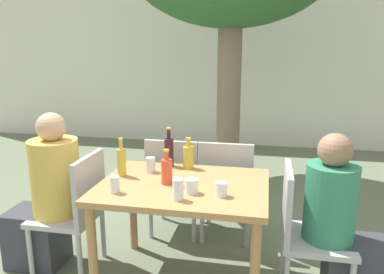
{
  "coord_description": "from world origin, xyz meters",
  "views": [
    {
      "loc": [
        0.52,
        -2.3,
        1.62
      ],
      "look_at": [
        0.0,
        0.3,
        0.98
      ],
      "focal_mm": 35.0,
      "sensor_mm": 36.0,
      "label": 1
    }
  ],
  "objects_px": {
    "drinking_glass_3": "(150,165)",
    "patio_chair_1": "(304,227)",
    "drinking_glass_1": "(115,185)",
    "drinking_glass_2": "(178,189)",
    "patio_chair_3": "(227,185)",
    "soda_bottle_2": "(167,171)",
    "wine_bottle_0": "(169,151)",
    "drinking_glass_4": "(221,189)",
    "dining_table_front": "(183,197)",
    "person_seated_1": "(343,231)",
    "oil_cruet_3": "(188,156)",
    "patio_chair_2": "(175,181)",
    "drinking_glass_0": "(192,186)",
    "patio_chair_0": "(77,207)",
    "person_seated_0": "(47,200)",
    "oil_cruet_1": "(122,161)"
  },
  "relations": [
    {
      "from": "drinking_glass_3",
      "to": "patio_chair_1",
      "type": "bearing_deg",
      "value": -10.08
    },
    {
      "from": "drinking_glass_1",
      "to": "drinking_glass_2",
      "type": "relative_size",
      "value": 0.82
    },
    {
      "from": "patio_chair_3",
      "to": "soda_bottle_2",
      "type": "distance_m",
      "value": 0.82
    },
    {
      "from": "wine_bottle_0",
      "to": "drinking_glass_4",
      "type": "relative_size",
      "value": 3.37
    },
    {
      "from": "drinking_glass_2",
      "to": "drinking_glass_4",
      "type": "distance_m",
      "value": 0.27
    },
    {
      "from": "drinking_glass_2",
      "to": "drinking_glass_3",
      "type": "relative_size",
      "value": 1.19
    },
    {
      "from": "dining_table_front",
      "to": "person_seated_1",
      "type": "xyz_separation_m",
      "value": [
        1.03,
        -0.0,
        -0.14
      ]
    },
    {
      "from": "soda_bottle_2",
      "to": "oil_cruet_3",
      "type": "relative_size",
      "value": 1.0
    },
    {
      "from": "dining_table_front",
      "to": "drinking_glass_3",
      "type": "relative_size",
      "value": 10.28
    },
    {
      "from": "patio_chair_2",
      "to": "drinking_glass_1",
      "type": "bearing_deg",
      "value": 79.98
    },
    {
      "from": "drinking_glass_0",
      "to": "patio_chair_0",
      "type": "bearing_deg",
      "value": 170.24
    },
    {
      "from": "drinking_glass_0",
      "to": "drinking_glass_1",
      "type": "distance_m",
      "value": 0.48
    },
    {
      "from": "patio_chair_2",
      "to": "drinking_glass_1",
      "type": "xyz_separation_m",
      "value": [
        -0.16,
        -0.89,
        0.29
      ]
    },
    {
      "from": "drinking_glass_3",
      "to": "oil_cruet_3",
      "type": "bearing_deg",
      "value": 29.1
    },
    {
      "from": "patio_chair_1",
      "to": "drinking_glass_1",
      "type": "bearing_deg",
      "value": 101.55
    },
    {
      "from": "patio_chair_2",
      "to": "drinking_glass_3",
      "type": "bearing_deg",
      "value": 82.25
    },
    {
      "from": "soda_bottle_2",
      "to": "drinking_glass_3",
      "type": "relative_size",
      "value": 2.17
    },
    {
      "from": "patio_chair_3",
      "to": "person_seated_1",
      "type": "relative_size",
      "value": 0.79
    },
    {
      "from": "drinking_glass_1",
      "to": "patio_chair_0",
      "type": "bearing_deg",
      "value": 149.67
    },
    {
      "from": "person_seated_0",
      "to": "oil_cruet_1",
      "type": "relative_size",
      "value": 4.31
    },
    {
      "from": "patio_chair_2",
      "to": "patio_chair_3",
      "type": "height_order",
      "value": "same"
    },
    {
      "from": "soda_bottle_2",
      "to": "drinking_glass_3",
      "type": "height_order",
      "value": "soda_bottle_2"
    },
    {
      "from": "oil_cruet_3",
      "to": "drinking_glass_1",
      "type": "relative_size",
      "value": 2.22
    },
    {
      "from": "drinking_glass_2",
      "to": "wine_bottle_0",
      "type": "bearing_deg",
      "value": 109.37
    },
    {
      "from": "drinking_glass_0",
      "to": "soda_bottle_2",
      "type": "bearing_deg",
      "value": 146.22
    },
    {
      "from": "drinking_glass_4",
      "to": "patio_chair_3",
      "type": "bearing_deg",
      "value": 93.63
    },
    {
      "from": "drinking_glass_2",
      "to": "drinking_glass_3",
      "type": "bearing_deg",
      "value": 124.37
    },
    {
      "from": "person_seated_1",
      "to": "drinking_glass_2",
      "type": "relative_size",
      "value": 8.62
    },
    {
      "from": "patio_chair_2",
      "to": "wine_bottle_0",
      "type": "distance_m",
      "value": 0.46
    },
    {
      "from": "patio_chair_1",
      "to": "drinking_glass_0",
      "type": "relative_size",
      "value": 9.66
    },
    {
      "from": "drinking_glass_0",
      "to": "drinking_glass_4",
      "type": "xyz_separation_m",
      "value": [
        0.19,
        -0.01,
        -0.0
      ]
    },
    {
      "from": "patio_chair_3",
      "to": "drinking_glass_1",
      "type": "bearing_deg",
      "value": 55.85
    },
    {
      "from": "oil_cruet_1",
      "to": "drinking_glass_0",
      "type": "distance_m",
      "value": 0.59
    },
    {
      "from": "patio_chair_0",
      "to": "patio_chair_1",
      "type": "relative_size",
      "value": 1.0
    },
    {
      "from": "drinking_glass_2",
      "to": "drinking_glass_4",
      "type": "xyz_separation_m",
      "value": [
        0.25,
        0.11,
        -0.02
      ]
    },
    {
      "from": "patio_chair_0",
      "to": "drinking_glass_4",
      "type": "xyz_separation_m",
      "value": [
        1.07,
        -0.16,
        0.28
      ]
    },
    {
      "from": "person_seated_1",
      "to": "drinking_glass_4",
      "type": "height_order",
      "value": "person_seated_1"
    },
    {
      "from": "dining_table_front",
      "to": "oil_cruet_3",
      "type": "height_order",
      "value": "oil_cruet_3"
    },
    {
      "from": "wine_bottle_0",
      "to": "oil_cruet_1",
      "type": "bearing_deg",
      "value": -133.45
    },
    {
      "from": "person_seated_1",
      "to": "drinking_glass_3",
      "type": "xyz_separation_m",
      "value": [
        -1.32,
        0.19,
        0.29
      ]
    },
    {
      "from": "patio_chair_2",
      "to": "person_seated_1",
      "type": "distance_m",
      "value": 1.42
    },
    {
      "from": "patio_chair_3",
      "to": "patio_chair_1",
      "type": "bearing_deg",
      "value": 130.98
    },
    {
      "from": "drinking_glass_1",
      "to": "drinking_glass_2",
      "type": "distance_m",
      "value": 0.41
    },
    {
      "from": "patio_chair_0",
      "to": "drinking_glass_4",
      "type": "relative_size",
      "value": 9.92
    },
    {
      "from": "person_seated_0",
      "to": "drinking_glass_1",
      "type": "xyz_separation_m",
      "value": [
        0.64,
        -0.24,
        0.26
      ]
    },
    {
      "from": "patio_chair_2",
      "to": "wine_bottle_0",
      "type": "height_order",
      "value": "wine_bottle_0"
    },
    {
      "from": "oil_cruet_1",
      "to": "oil_cruet_3",
      "type": "height_order",
      "value": "oil_cruet_1"
    },
    {
      "from": "patio_chair_0",
      "to": "drinking_glass_3",
      "type": "xyz_separation_m",
      "value": [
        0.51,
        0.19,
        0.29
      ]
    },
    {
      "from": "patio_chair_0",
      "to": "wine_bottle_0",
      "type": "bearing_deg",
      "value": 120.58
    },
    {
      "from": "patio_chair_0",
      "to": "drinking_glass_0",
      "type": "height_order",
      "value": "patio_chair_0"
    }
  ]
}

